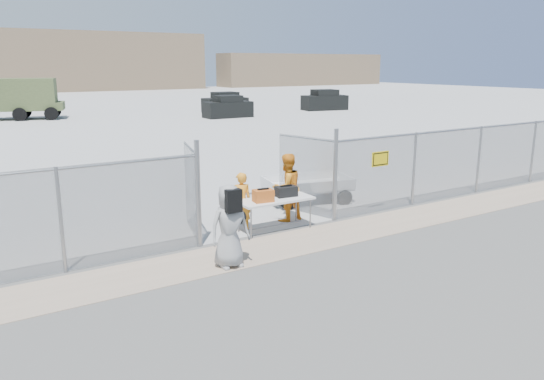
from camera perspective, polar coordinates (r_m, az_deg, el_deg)
ground at (r=11.94m, az=5.15°, el=-7.04°), size 160.00×160.00×0.00m
tarmac_inside at (r=51.49m, az=-24.65°, el=7.60°), size 160.00×80.00×0.01m
dirt_strip at (r=12.70m, az=2.41°, el=-5.70°), size 44.00×1.60×0.01m
distant_hills at (r=87.67m, az=-25.02°, el=12.44°), size 140.00×6.00×9.00m
chain_link_fence at (r=13.19m, az=0.00°, el=0.00°), size 40.00×0.20×2.20m
folding_table at (r=13.52m, az=0.30°, el=-2.65°), size 1.98×0.85×0.84m
orange_bag at (r=13.08m, az=-0.96°, el=-0.62°), size 0.53×0.39×0.30m
black_duffel at (r=13.61m, az=1.53°, el=-0.15°), size 0.57×0.38×0.26m
security_worker_left at (r=13.50m, az=-3.35°, el=-1.23°), size 0.62×0.48×1.51m
security_worker_right at (r=14.25m, az=1.59°, el=0.27°), size 0.95×0.77×1.84m
visitor at (r=11.04m, az=-4.60°, el=-3.90°), size 0.88×0.59×1.77m
utility_trailer at (r=16.38m, az=3.82°, el=0.14°), size 3.66×2.42×0.82m
military_truck at (r=45.03m, az=-25.66°, el=8.80°), size 6.86×4.03×3.08m
parked_vehicle_near at (r=42.40m, az=-4.78°, el=8.91°), size 3.77×1.73×1.70m
parked_vehicle_mid at (r=46.90m, az=-5.07°, el=9.35°), size 3.87×1.84×1.73m
parked_vehicle_far at (r=49.43m, az=5.67°, el=9.60°), size 4.28×2.50×1.82m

